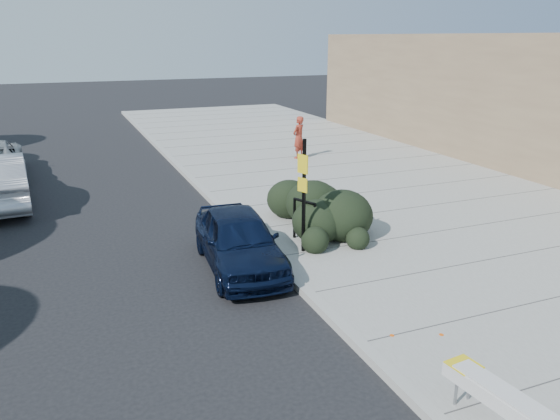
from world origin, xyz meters
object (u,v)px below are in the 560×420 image
(bench, at_px, (509,403))
(sedan_navy, at_px, (239,240))
(sign_post, at_px, (303,189))
(bike_rack, at_px, (304,217))
(pedestrian, at_px, (299,137))

(bench, xyz_separation_m, sedan_navy, (-1.40, 6.67, 0.06))
(bench, relative_size, sign_post, 0.73)
(bike_rack, bearing_deg, pedestrian, 42.81)
(bench, height_order, bike_rack, bike_rack)
(sign_post, bearing_deg, sedan_navy, 158.92)
(sedan_navy, bearing_deg, bike_rack, 22.96)
(sign_post, bearing_deg, bike_rack, 41.03)
(bench, relative_size, sedan_navy, 0.50)
(sign_post, bearing_deg, bench, -113.16)
(sign_post, distance_m, pedestrian, 10.48)
(sedan_navy, bearing_deg, bench, -73.58)
(sign_post, xyz_separation_m, sedan_navy, (-1.59, -0.01, -1.01))
(sedan_navy, height_order, pedestrian, pedestrian)
(sedan_navy, bearing_deg, pedestrian, 63.60)
(bench, bearing_deg, sedan_navy, 94.95)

